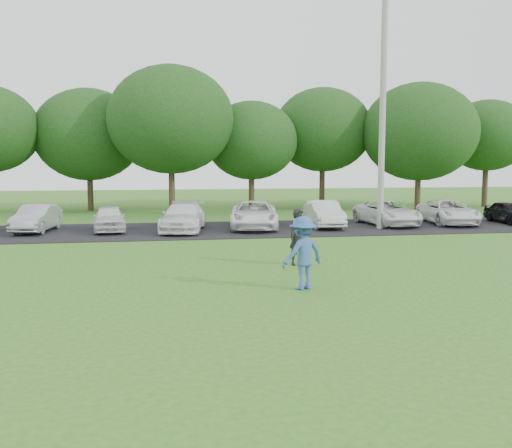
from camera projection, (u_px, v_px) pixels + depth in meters
The scene contains 7 objects.
ground at pixel (281, 297), 13.00m from camera, with size 100.00×100.00×0.00m, color #32691E.
parking_lot at pixel (221, 229), 25.74m from camera, with size 32.00×6.50×0.03m, color black.
utility_pole at pixel (382, 116), 25.43m from camera, with size 0.28×0.28×10.22m, color #A0A09A.
frisbee_player at pixel (303, 253), 13.74m from camera, with size 1.31×1.08×2.17m.
camera_bystander at pixel (299, 237), 16.95m from camera, with size 0.69×0.53×1.69m.
parked_cars at pixel (221, 216), 25.68m from camera, with size 30.54×5.18×1.25m.
tree_row at pixel (228, 131), 35.02m from camera, with size 42.39×9.85×8.64m.
Camera 1 is at (-2.69, -12.46, 3.10)m, focal length 40.00 mm.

